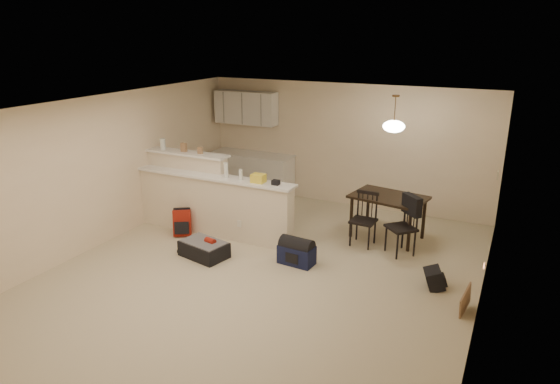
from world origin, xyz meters
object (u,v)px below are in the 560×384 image
Objects in this scene: pendant_lamp at (394,126)px; dining_chair_far at (401,226)px; dining_table at (388,201)px; red_backpack at (182,223)px; navy_duffel at (297,255)px; suitcase at (204,249)px; black_daypack at (434,279)px; dining_chair_near at (363,219)px.

dining_chair_far is at bearing -57.24° from pendant_lamp.
red_backpack is at bearing -146.06° from dining_table.
dining_chair_far is at bearing 43.12° from navy_duffel.
dining_table is 2.92× the size of red_backpack.
suitcase is 3.56m from black_daypack.
pendant_lamp is (0.00, 0.00, 1.31)m from dining_table.
pendant_lamp reaches higher than black_daypack.
navy_duffel is at bearing -111.46° from dining_table.
black_daypack is (4.37, 0.00, -0.09)m from red_backpack.
black_daypack is at bearing -44.52° from dining_table.
dining_chair_far reaches higher than red_backpack.
dining_chair_near is 1.72m from black_daypack.
dining_chair_far is 2.08× the size of red_backpack.
dining_table is 0.71m from dining_chair_far.
pendant_lamp reaches higher than suitcase.
dining_chair_near is 1.66× the size of navy_duffel.
navy_duffel is at bearing 76.07° from black_daypack.
navy_duffel is (-1.36, -1.08, -0.33)m from dining_chair_far.
dining_chair_far is at bearing -47.60° from dining_table.
dining_chair_near is 1.24× the size of suitcase.
black_daypack is at bearing 9.12° from navy_duffel.
pendant_lamp is 1.12× the size of navy_duffel.
dining_chair_far is 1.75× the size of navy_duffel.
red_backpack is (-3.30, -1.49, -1.76)m from pendant_lamp.
dining_table reaches higher than black_daypack.
dining_chair_far reaches higher than navy_duffel.
dining_chair_far is 3.20m from suitcase.
black_daypack is at bearing -32.19° from red_backpack.
pendant_lamp is 0.64× the size of dining_chair_far.
dining_table is at bearing 0.00° from pendant_lamp.
dining_chair_far is (0.37, -0.57, -0.19)m from dining_table.
red_backpack reaches higher than navy_duffel.
navy_duffel is 2.07m from black_daypack.
dining_chair_far is 1.30× the size of suitcase.
dining_chair_near is at bearing 48.53° from suitcase.
dining_chair_far is (0.65, -0.08, 0.02)m from dining_chair_near.
pendant_lamp is at bearing 0.00° from dining_table.
red_backpack reaches higher than suitcase.
dining_chair_far reaches higher than dining_table.
suitcase is (-2.44, -2.07, -1.86)m from pendant_lamp.
dining_table is 1.47× the size of dining_chair_near.
dining_table is at bearing 166.58° from dining_chair_far.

